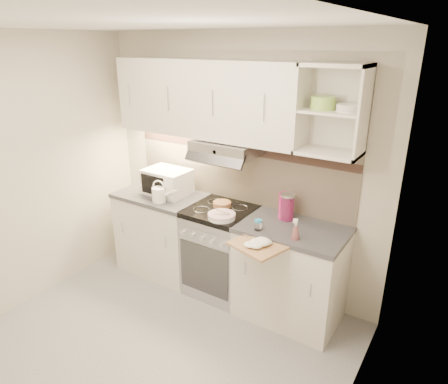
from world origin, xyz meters
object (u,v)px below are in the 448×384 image
object	(u,v)px
glass_jar	(287,207)
spray_bottle	(296,231)
pink_pitcher	(285,206)
electric_range	(221,250)
cutting_board	(259,245)
plate_stack	(222,216)
microwave	(167,182)
watering_can	(160,194)

from	to	relation	value
glass_jar	spray_bottle	distance (m)	0.38
pink_pitcher	spray_bottle	xyz separation A→B (m)	(0.24, -0.32, -0.05)
electric_range	cutting_board	world-z (taller)	electric_range
electric_range	glass_jar	bearing A→B (deg)	10.67
plate_stack	pink_pitcher	bearing A→B (deg)	33.09
plate_stack	pink_pitcher	world-z (taller)	pink_pitcher
microwave	spray_bottle	world-z (taller)	microwave
watering_can	cutting_board	xyz separation A→B (m)	(1.23, -0.22, -0.11)
microwave	spray_bottle	xyz separation A→B (m)	(1.54, -0.24, -0.05)
spray_bottle	microwave	bearing A→B (deg)	152.80
microwave	spray_bottle	size ratio (longest dim) A/B	2.41
pink_pitcher	cutting_board	bearing A→B (deg)	-64.80
glass_jar	cutting_board	size ratio (longest dim) A/B	0.61
watering_can	plate_stack	bearing A→B (deg)	-20.83
pink_pitcher	watering_can	bearing A→B (deg)	-142.44
plate_stack	glass_jar	size ratio (longest dim) A/B	1.03
watering_can	spray_bottle	xyz separation A→B (m)	(1.45, -0.02, -0.01)
spray_bottle	glass_jar	bearing A→B (deg)	106.67
pink_pitcher	spray_bottle	world-z (taller)	pink_pitcher
microwave	glass_jar	xyz separation A→B (m)	(1.33, 0.07, -0.01)
electric_range	watering_can	size ratio (longest dim) A/B	3.48
glass_jar	cutting_board	world-z (taller)	glass_jar
microwave	electric_range	bearing A→B (deg)	-3.50
microwave	spray_bottle	distance (m)	1.56
glass_jar	spray_bottle	world-z (taller)	glass_jar
glass_jar	cutting_board	bearing A→B (deg)	-90.40
pink_pitcher	cutting_board	distance (m)	0.55
microwave	pink_pitcher	bearing A→B (deg)	4.06
cutting_board	pink_pitcher	bearing A→B (deg)	107.87
plate_stack	spray_bottle	distance (m)	0.72
microwave	cutting_board	size ratio (longest dim) A/B	1.15
microwave	watering_can	xyz separation A→B (m)	(0.09, -0.22, -0.05)
watering_can	spray_bottle	distance (m)	1.45
plate_stack	cutting_board	size ratio (longest dim) A/B	0.63
watering_can	cutting_board	size ratio (longest dim) A/B	0.65
glass_jar	electric_range	bearing A→B (deg)	-169.33
electric_range	plate_stack	xyz separation A→B (m)	(0.13, -0.18, 0.47)
pink_pitcher	glass_jar	distance (m)	0.03
electric_range	spray_bottle	bearing A→B (deg)	-12.85
electric_range	cutting_board	size ratio (longest dim) A/B	2.26
glass_jar	cutting_board	distance (m)	0.53
watering_can	glass_jar	xyz separation A→B (m)	(1.23, 0.30, 0.04)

